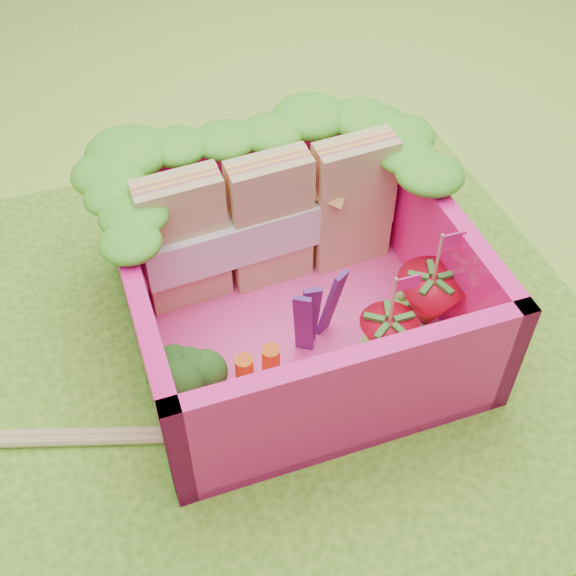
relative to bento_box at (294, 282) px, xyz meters
The scene contains 13 objects.
ground 0.31m from the bento_box, behind, with size 14.00×14.00×0.00m, color #8DD03A.
placemat 0.29m from the bento_box, behind, with size 2.60×2.60×0.03m, color #5A9922.
bento_floor 0.25m from the bento_box, 56.31° to the right, with size 1.30×1.30×0.05m, color #FF419E.
bento_box is the anchor object (origin of this frame).
lettuce_ruffle 0.56m from the bento_box, 90.00° to the left, with size 1.43×0.76×0.11m.
sandwich_stack 0.30m from the bento_box, 88.94° to the left, with size 1.12×0.25×0.61m.
broccoli 0.59m from the bento_box, 152.91° to the right, with size 0.31×0.31×0.24m.
carrot_sticks 0.42m from the bento_box, 128.17° to the right, with size 0.17×0.08×0.25m.
purple_wedges 0.17m from the bento_box, 78.55° to the right, with size 0.21×0.12×0.38m.
strawberry_left 0.44m from the bento_box, 50.21° to the right, with size 0.23×0.23×0.47m.
strawberry_right 0.55m from the bento_box, 23.78° to the right, with size 0.28×0.28×0.52m.
snap_peas 0.49m from the bento_box, 30.56° to the right, with size 0.64×0.47×0.05m.
chopsticks 1.17m from the bento_box, 169.78° to the right, with size 2.32×0.77×0.04m.
Camera 1 is at (-0.63, -1.89, 2.37)m, focal length 45.00 mm.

